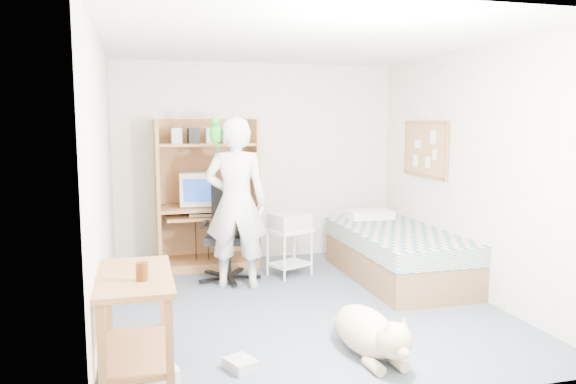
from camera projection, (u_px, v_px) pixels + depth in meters
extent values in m
plane|color=#4B5666|center=(302.00, 305.00, 5.45)|extent=(4.00, 4.00, 0.00)
cube|color=beige|center=(258.00, 162.00, 7.21)|extent=(3.60, 0.02, 2.50)
cube|color=beige|center=(470.00, 173.00, 5.76)|extent=(0.02, 4.00, 2.50)
cube|color=beige|center=(102.00, 183.00, 4.82)|extent=(0.02, 4.00, 2.50)
cube|color=white|center=(303.00, 42.00, 5.13)|extent=(3.60, 4.00, 0.02)
cube|color=brown|center=(158.00, 196.00, 6.63)|extent=(0.04, 0.60, 1.80)
cube|color=brown|center=(254.00, 192.00, 6.93)|extent=(0.04, 0.60, 1.80)
cube|color=brown|center=(204.00, 191.00, 7.06)|extent=(1.20, 0.02, 1.80)
cube|color=brown|center=(207.00, 207.00, 6.80)|extent=(1.12, 0.60, 0.04)
cube|color=brown|center=(208.00, 216.00, 6.74)|extent=(1.00, 0.50, 0.03)
cube|color=brown|center=(206.00, 144.00, 6.70)|extent=(1.12, 0.55, 0.03)
cube|color=brown|center=(208.00, 262.00, 6.89)|extent=(1.12, 0.60, 0.10)
cube|color=brown|center=(397.00, 263.00, 6.34)|extent=(1.00, 2.00, 0.36)
cube|color=#2C6B76|center=(398.00, 239.00, 6.30)|extent=(1.02, 2.02, 0.20)
cube|color=white|center=(370.00, 215.00, 7.05)|extent=(0.55, 0.35, 0.12)
cube|color=brown|center=(134.00, 277.00, 3.81)|extent=(0.50, 1.00, 0.04)
cube|color=brown|center=(102.00, 361.00, 3.37)|extent=(0.05, 0.05, 0.70)
cube|color=brown|center=(170.00, 354.00, 3.48)|extent=(0.05, 0.05, 0.70)
cube|color=brown|center=(109.00, 312.00, 4.24)|extent=(0.05, 0.05, 0.70)
cube|color=brown|center=(163.00, 308.00, 4.34)|extent=(0.05, 0.05, 0.70)
cube|color=brown|center=(137.00, 352.00, 3.88)|extent=(0.46, 0.92, 0.03)
cube|color=#946942|center=(425.00, 149.00, 6.59)|extent=(0.03, 0.90, 0.60)
cube|color=brown|center=(426.00, 122.00, 6.55)|extent=(0.04, 0.94, 0.04)
cube|color=brown|center=(424.00, 175.00, 6.63)|extent=(0.04, 0.94, 0.04)
cylinder|color=black|center=(229.00, 277.00, 6.30)|extent=(0.62, 0.62, 0.06)
cylinder|color=black|center=(229.00, 260.00, 6.28)|extent=(0.06, 0.06, 0.41)
cube|color=black|center=(228.00, 238.00, 6.25)|extent=(0.59, 0.59, 0.08)
cube|color=black|center=(230.00, 205.00, 6.44)|extent=(0.43, 0.18, 0.57)
cube|color=black|center=(205.00, 224.00, 6.23)|extent=(0.13, 0.31, 0.04)
cube|color=black|center=(251.00, 224.00, 6.22)|extent=(0.13, 0.31, 0.04)
imported|color=silver|center=(236.00, 203.00, 5.97)|extent=(0.76, 0.60, 1.82)
ellipsoid|color=#128015|center=(216.00, 134.00, 5.84)|extent=(0.13, 0.13, 0.21)
sphere|color=#128015|center=(215.00, 121.00, 5.78)|extent=(0.09, 0.09, 0.09)
cone|color=#DF4A13|center=(215.00, 121.00, 5.73)|extent=(0.05, 0.05, 0.04)
cylinder|color=#128015|center=(217.00, 145.00, 5.91)|extent=(0.07, 0.15, 0.13)
ellipsoid|color=#CEBC8A|center=(365.00, 331.00, 4.34)|extent=(0.43, 0.80, 0.35)
sphere|color=#CEBC8A|center=(394.00, 340.00, 3.93)|extent=(0.26, 0.26, 0.26)
cone|color=#CEBC8A|center=(388.00, 326.00, 3.87)|extent=(0.08, 0.08, 0.10)
cone|color=#CEBC8A|center=(404.00, 324.00, 3.91)|extent=(0.08, 0.08, 0.10)
ellipsoid|color=#CEBC8A|center=(402.00, 352.00, 3.83)|extent=(0.10, 0.15, 0.09)
cylinder|color=#CEBC8A|center=(342.00, 321.00, 4.73)|extent=(0.08, 0.25, 0.12)
cube|color=white|center=(290.00, 230.00, 6.43)|extent=(0.57, 0.52, 0.04)
cube|color=white|center=(290.00, 264.00, 6.48)|extent=(0.52, 0.47, 0.03)
cylinder|color=white|center=(276.00, 257.00, 6.26)|extent=(0.03, 0.03, 0.53)
cylinder|color=white|center=(310.00, 255.00, 6.37)|extent=(0.03, 0.03, 0.53)
cylinder|color=white|center=(269.00, 251.00, 6.56)|extent=(0.03, 0.03, 0.53)
cylinder|color=white|center=(302.00, 249.00, 6.67)|extent=(0.03, 0.03, 0.53)
cube|color=#B9B9B4|center=(290.00, 221.00, 6.42)|extent=(0.51, 0.46, 0.18)
cube|color=beige|center=(198.00, 188.00, 6.79)|extent=(0.46, 0.48, 0.40)
cube|color=navy|center=(198.00, 190.00, 6.58)|extent=(0.33, 0.05, 0.27)
cube|color=beige|center=(209.00, 214.00, 6.70)|extent=(0.47, 0.23, 0.03)
cylinder|color=gold|center=(234.00, 200.00, 6.83)|extent=(0.08, 0.08, 0.12)
cylinder|color=#44210B|center=(142.00, 272.00, 3.66)|extent=(0.08, 0.08, 0.12)
cube|color=white|center=(159.00, 375.00, 3.85)|extent=(0.29, 0.25, 0.10)
cube|color=#B2B3AE|center=(241.00, 364.00, 4.05)|extent=(0.25, 0.27, 0.08)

